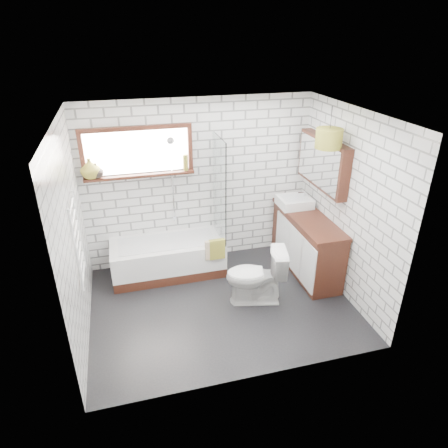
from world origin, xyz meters
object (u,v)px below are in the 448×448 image
object	(u,v)px
vanity	(306,243)
pendant	(329,138)
toilet	(256,276)
basin	(294,202)
bathtub	(168,257)

from	to	relation	value
vanity	pendant	world-z (taller)	pendant
vanity	toilet	bearing A→B (deg)	-150.42
basin	pendant	world-z (taller)	pendant
basin	pendant	bearing A→B (deg)	-84.88
bathtub	basin	world-z (taller)	basin
basin	bathtub	bearing A→B (deg)	178.89
bathtub	pendant	distance (m)	2.83
vanity	basin	world-z (taller)	basin
vanity	basin	bearing A→B (deg)	98.71
basin	pendant	size ratio (longest dim) A/B	1.44
basin	pendant	xyz separation A→B (m)	(0.06, -0.69, 1.14)
bathtub	basin	size ratio (longest dim) A/B	3.38
basin	toilet	distance (m)	1.45
pendant	basin	bearing A→B (deg)	95.12
basin	toilet	xyz separation A→B (m)	(-0.93, -0.95, -0.57)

